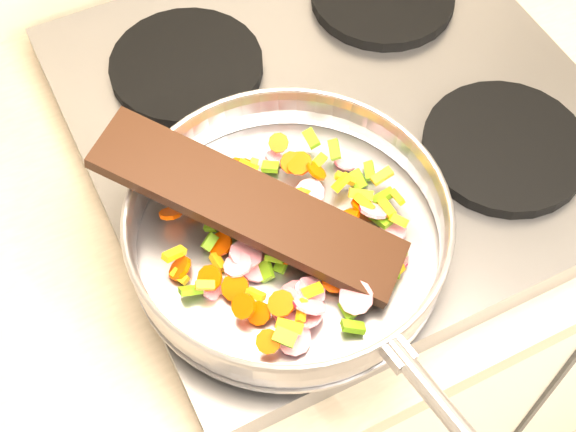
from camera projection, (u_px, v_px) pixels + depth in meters
name	position (u px, v px, depth m)	size (l,w,h in m)	color
cooktop	(339.00, 120.00, 0.98)	(0.60, 0.60, 0.04)	#939399
grate_fl	(287.00, 240.00, 0.85)	(0.19, 0.19, 0.02)	black
grate_fr	(505.00, 147.00, 0.92)	(0.19, 0.19, 0.02)	black
grate_bl	(186.00, 66.00, 0.99)	(0.19, 0.19, 0.02)	black
saute_pan	(289.00, 229.00, 0.81)	(0.37, 0.54, 0.06)	#9E9EA5
vegetable_heap	(284.00, 233.00, 0.83)	(0.26, 0.26, 0.05)	gold
wooden_spatula	(249.00, 205.00, 0.80)	(0.33, 0.07, 0.02)	black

